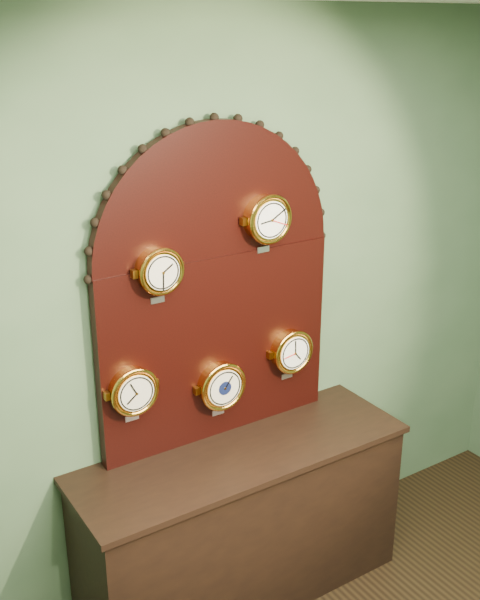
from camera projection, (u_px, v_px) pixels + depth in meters
wall_back at (211, 320)px, 3.43m from camera, size 4.00×0.00×4.00m
shop_counter at (242, 526)px, 3.58m from camera, size 1.60×0.50×0.80m
display_board at (216, 277)px, 3.31m from camera, size 1.26×0.06×1.53m
roman_clock at (160, 271)px, 3.06m from camera, size 0.21×0.08×0.26m
arabic_clock at (268, 219)px, 3.29m from camera, size 0.23×0.08×0.28m
hygrometer at (133, 391)px, 3.17m from camera, size 0.23×0.08×0.28m
barometer at (221, 386)px, 3.43m from camera, size 0.24×0.08×0.29m
tide_clock at (291, 351)px, 3.61m from camera, size 0.23×0.08×0.28m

